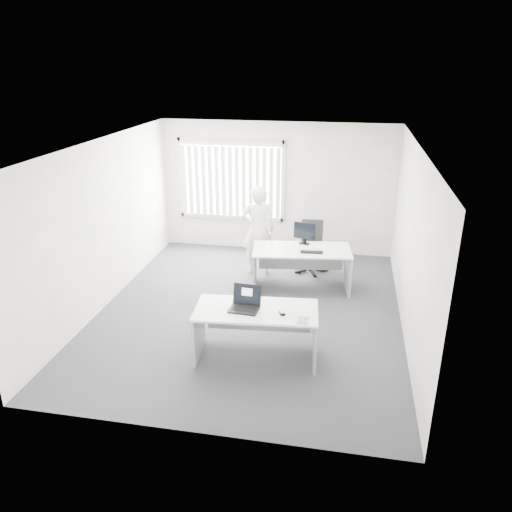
% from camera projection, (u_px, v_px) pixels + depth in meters
% --- Properties ---
extents(ground, '(6.00, 6.00, 0.00)m').
position_uv_depth(ground, '(250.00, 311.00, 8.47)').
color(ground, '#414147').
rests_on(ground, ground).
extents(wall_back, '(5.00, 0.02, 2.80)m').
position_uv_depth(wall_back, '(277.00, 188.00, 10.68)').
color(wall_back, white).
rests_on(wall_back, ground).
extents(wall_front, '(5.00, 0.02, 2.80)m').
position_uv_depth(wall_front, '(192.00, 326.00, 5.21)').
color(wall_front, white).
rests_on(wall_front, ground).
extents(wall_left, '(0.02, 6.00, 2.80)m').
position_uv_depth(wall_left, '(104.00, 224.00, 8.38)').
color(wall_left, white).
rests_on(wall_left, ground).
extents(wall_right, '(0.02, 6.00, 2.80)m').
position_uv_depth(wall_right, '(412.00, 244.00, 7.51)').
color(wall_right, white).
rests_on(wall_right, ground).
extents(ceiling, '(5.00, 6.00, 0.02)m').
position_uv_depth(ceiling, '(249.00, 145.00, 7.43)').
color(ceiling, white).
rests_on(ceiling, wall_back).
extents(window, '(2.32, 0.06, 1.76)m').
position_uv_depth(window, '(231.00, 180.00, 10.76)').
color(window, '#B7B7B2').
rests_on(window, wall_back).
extents(blinds, '(2.20, 0.10, 1.50)m').
position_uv_depth(blinds, '(230.00, 182.00, 10.72)').
color(blinds, white).
rests_on(blinds, wall_back).
extents(desk_near, '(1.76, 0.94, 0.78)m').
position_uv_depth(desk_near, '(256.00, 323.00, 6.97)').
color(desk_near, white).
rests_on(desk_near, ground).
extents(desk_far, '(1.85, 1.05, 0.80)m').
position_uv_depth(desk_far, '(301.00, 260.00, 9.06)').
color(desk_far, white).
rests_on(desk_far, ground).
extents(office_chair, '(0.60, 0.60, 1.02)m').
position_uv_depth(office_chair, '(311.00, 255.00, 9.99)').
color(office_chair, black).
rests_on(office_chair, ground).
extents(person, '(0.72, 0.55, 1.78)m').
position_uv_depth(person, '(258.00, 230.00, 9.68)').
color(person, silver).
rests_on(person, ground).
extents(laptop, '(0.42, 0.38, 0.31)m').
position_uv_depth(laptop, '(244.00, 300.00, 6.80)').
color(laptop, black).
rests_on(laptop, desk_near).
extents(paper_sheet, '(0.38, 0.33, 0.00)m').
position_uv_depth(paper_sheet, '(283.00, 313.00, 6.78)').
color(paper_sheet, white).
rests_on(paper_sheet, desk_near).
extents(mouse, '(0.10, 0.12, 0.04)m').
position_uv_depth(mouse, '(282.00, 313.00, 6.74)').
color(mouse, '#B2B1B4').
rests_on(mouse, paper_sheet).
extents(booklet, '(0.14, 0.20, 0.01)m').
position_uv_depth(booklet, '(303.00, 320.00, 6.59)').
color(booklet, silver).
rests_on(booklet, desk_near).
extents(keyboard, '(0.41, 0.16, 0.02)m').
position_uv_depth(keyboard, '(312.00, 252.00, 8.81)').
color(keyboard, black).
rests_on(keyboard, desk_far).
extents(monitor, '(0.43, 0.19, 0.41)m').
position_uv_depth(monitor, '(305.00, 233.00, 9.15)').
color(monitor, black).
rests_on(monitor, desk_far).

